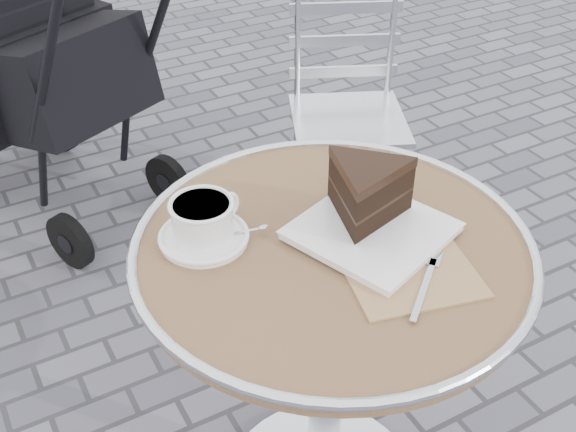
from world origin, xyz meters
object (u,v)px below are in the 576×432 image
cafe_table (330,312)px  cappuccino_set (204,224)px  cake_plate_set (369,200)px  bistro_chair (346,85)px  baby_stroller (27,73)px

cafe_table → cappuccino_set: bearing=147.5°
cafe_table → cake_plate_set: size_ratio=1.90×
cafe_table → bistro_chair: bistro_chair is taller
cafe_table → baby_stroller: bearing=99.0°
cafe_table → bistro_chair: size_ratio=0.93×
cake_plate_set → bistro_chair: 1.11m
cappuccino_set → bistro_chair: bearing=26.7°
bistro_chair → baby_stroller: size_ratio=0.69×
cafe_table → baby_stroller: size_ratio=0.65×
cake_plate_set → baby_stroller: (-0.32, 1.51, -0.30)m
cafe_table → bistro_chair: (0.64, 0.93, -0.08)m
cake_plate_set → cafe_table: bearing=169.8°
bistro_chair → cake_plate_set: bearing=-96.9°
bistro_chair → baby_stroller: (-0.88, 0.60, -0.00)m
cake_plate_set → baby_stroller: baby_stroller is taller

